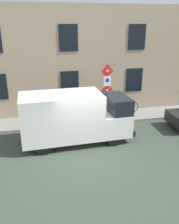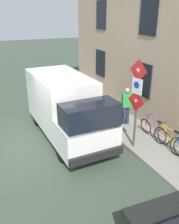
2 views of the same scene
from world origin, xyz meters
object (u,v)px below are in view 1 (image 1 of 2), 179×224
at_px(sign_post_stacked, 107,86).
at_px(bicycle_orange, 112,108).
at_px(bicycle_purple, 98,109).
at_px(pedestrian, 73,104).
at_px(litter_bin, 53,117).
at_px(delivery_van, 74,117).
at_px(bicycle_blue, 126,107).

distance_m(sign_post_stacked, bicycle_orange, 2.19).
relative_size(bicycle_purple, pedestrian, 1.00).
bearing_deg(litter_bin, pedestrian, -60.89).
bearing_deg(sign_post_stacked, delivery_van, 130.94).
distance_m(bicycle_blue, litter_bin, 4.82).
height_order(delivery_van, pedestrian, delivery_van).
xyz_separation_m(sign_post_stacked, delivery_van, (-1.91, 2.20, -0.90)).
bearing_deg(pedestrian, bicycle_orange, -155.44).
xyz_separation_m(bicycle_purple, pedestrian, (-0.30, 1.66, 0.56)).
height_order(sign_post_stacked, bicycle_purple, sign_post_stacked).
xyz_separation_m(bicycle_blue, bicycle_orange, (0.00, 0.92, 0.00)).
height_order(bicycle_blue, bicycle_orange, same).
bearing_deg(sign_post_stacked, pedestrian, 65.75).
bearing_deg(bicycle_purple, bicycle_orange, 177.31).
bearing_deg(bicycle_blue, pedestrian, 2.44).
height_order(sign_post_stacked, bicycle_blue, sign_post_stacked).
relative_size(bicycle_orange, bicycle_purple, 1.00).
height_order(bicycle_blue, pedestrian, pedestrian).
bearing_deg(bicycle_orange, bicycle_purple, -1.93).
bearing_deg(bicycle_orange, delivery_van, 43.99).
height_order(bicycle_purple, litter_bin, litter_bin).
xyz_separation_m(sign_post_stacked, bicycle_purple, (1.13, 0.17, -1.73)).
distance_m(delivery_van, litter_bin, 2.35).
relative_size(delivery_van, bicycle_blue, 3.15).
bearing_deg(bicycle_blue, bicycle_orange, -2.48).
height_order(bicycle_orange, litter_bin, litter_bin).
relative_size(delivery_van, bicycle_orange, 3.15).
relative_size(delivery_van, pedestrian, 3.14).
bearing_deg(litter_bin, bicycle_purple, -71.21).
height_order(delivery_van, bicycle_orange, delivery_van).
bearing_deg(bicycle_orange, pedestrian, 4.72).
relative_size(sign_post_stacked, bicycle_orange, 1.88).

